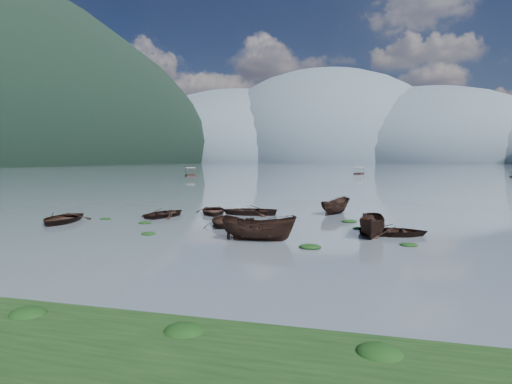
% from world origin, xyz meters
% --- Properties ---
extents(ground_plane, '(2400.00, 2400.00, 0.00)m').
position_xyz_m(ground_plane, '(0.00, 0.00, 0.00)').
color(ground_plane, slate).
extents(haze_mtn_a, '(520.00, 520.00, 280.00)m').
position_xyz_m(haze_mtn_a, '(-260.00, 900.00, 0.00)').
color(haze_mtn_a, '#475666').
rests_on(haze_mtn_a, ground).
extents(haze_mtn_b, '(520.00, 520.00, 340.00)m').
position_xyz_m(haze_mtn_b, '(-60.00, 900.00, 0.00)').
color(haze_mtn_b, '#475666').
rests_on(haze_mtn_b, ground).
extents(haze_mtn_c, '(520.00, 520.00, 260.00)m').
position_xyz_m(haze_mtn_c, '(140.00, 900.00, 0.00)').
color(haze_mtn_c, '#475666').
rests_on(haze_mtn_c, ground).
extents(haze_mtn_d, '(520.00, 520.00, 220.00)m').
position_xyz_m(haze_mtn_d, '(320.00, 900.00, 0.00)').
color(haze_mtn_d, '#475666').
rests_on(haze_mtn_d, ground).
extents(rowboat_0, '(4.44, 5.44, 0.99)m').
position_xyz_m(rowboat_0, '(-13.41, 4.18, 0.00)').
color(rowboat_0, black).
rests_on(rowboat_0, ground).
extents(rowboat_1, '(4.08, 4.92, 0.88)m').
position_xyz_m(rowboat_1, '(-7.18, 9.23, 0.00)').
color(rowboat_1, black).
rests_on(rowboat_1, ground).
extents(rowboat_2, '(4.56, 1.85, 1.74)m').
position_xyz_m(rowboat_2, '(2.87, 1.15, 0.00)').
color(rowboat_2, black).
rests_on(rowboat_2, ground).
extents(rowboat_3, '(4.68, 5.53, 0.97)m').
position_xyz_m(rowboat_3, '(-0.87, 6.43, 0.00)').
color(rowboat_3, black).
rests_on(rowboat_3, ground).
extents(rowboat_4, '(4.40, 3.27, 0.87)m').
position_xyz_m(rowboat_4, '(10.75, 4.85, 0.00)').
color(rowboat_4, black).
rests_on(rowboat_4, ground).
extents(rowboat_5, '(1.89, 4.28, 1.61)m').
position_xyz_m(rowboat_5, '(9.48, 4.29, 0.00)').
color(rowboat_5, black).
rests_on(rowboat_5, ground).
extents(rowboat_6, '(4.49, 5.20, 0.90)m').
position_xyz_m(rowboat_6, '(-3.84, 11.62, 0.00)').
color(rowboat_6, black).
rests_on(rowboat_6, ground).
extents(rowboat_7, '(5.16, 3.91, 1.01)m').
position_xyz_m(rowboat_7, '(-0.64, 12.12, 0.00)').
color(rowboat_7, black).
rests_on(rowboat_7, ground).
extents(rowboat_8, '(3.18, 4.47, 1.62)m').
position_xyz_m(rowboat_8, '(6.69, 14.41, 0.00)').
color(rowboat_8, black).
rests_on(rowboat_8, ground).
extents(weed_clump_0, '(0.97, 0.79, 0.21)m').
position_xyz_m(weed_clump_0, '(-4.46, 1.34, 0.00)').
color(weed_clump_0, black).
rests_on(weed_clump_0, ground).
extents(weed_clump_1, '(1.02, 0.81, 0.22)m').
position_xyz_m(weed_clump_1, '(-6.96, 5.29, 0.00)').
color(weed_clump_1, black).
rests_on(weed_clump_1, ground).
extents(weed_clump_2, '(1.22, 0.98, 0.26)m').
position_xyz_m(weed_clump_2, '(6.06, -0.15, 0.00)').
color(weed_clump_2, black).
rests_on(weed_clump_2, ground).
extents(weed_clump_3, '(0.79, 0.67, 0.18)m').
position_xyz_m(weed_clump_3, '(8.63, 6.83, 0.00)').
color(weed_clump_3, black).
rests_on(weed_clump_3, ground).
extents(weed_clump_4, '(0.99, 0.79, 0.21)m').
position_xyz_m(weed_clump_4, '(11.34, 1.81, 0.00)').
color(weed_clump_4, black).
rests_on(weed_clump_4, ground).
extents(weed_clump_5, '(0.90, 0.72, 0.19)m').
position_xyz_m(weed_clump_5, '(-11.12, 6.45, 0.00)').
color(weed_clump_5, black).
rests_on(weed_clump_5, ground).
extents(weed_clump_6, '(1.00, 0.84, 0.21)m').
position_xyz_m(weed_clump_6, '(-1.11, 5.42, 0.00)').
color(weed_clump_6, black).
rests_on(weed_clump_6, ground).
extents(weed_clump_7, '(1.16, 0.93, 0.25)m').
position_xyz_m(weed_clump_7, '(7.97, 9.66, 0.00)').
color(weed_clump_7, black).
rests_on(weed_clump_7, ground).
extents(pontoon_left, '(5.47, 6.94, 2.47)m').
position_xyz_m(pontoon_left, '(-40.77, 92.07, 0.00)').
color(pontoon_left, black).
rests_on(pontoon_left, ground).
extents(pontoon_centre, '(3.90, 6.61, 2.37)m').
position_xyz_m(pontoon_centre, '(9.58, 124.25, 0.00)').
color(pontoon_centre, black).
rests_on(pontoon_centre, ground).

